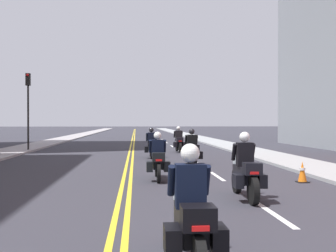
{
  "coord_description": "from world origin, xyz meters",
  "views": [
    {
      "loc": [
        0.3,
        -0.26,
        1.92
      ],
      "look_at": [
        1.61,
        16.42,
        1.76
      ],
      "focal_mm": 43.59,
      "sensor_mm": 36.0,
      "label": 1
    }
  ],
  "objects": [
    {
      "name": "motorcycle_4",
      "position": [
        1.13,
        21.59,
        0.64
      ],
      "size": [
        0.76,
        2.2,
        1.63
      ],
      "rotation": [
        0.0,
        0.0,
        -0.01
      ],
      "color": "black",
      "rests_on": "ground"
    },
    {
      "name": "motorcycle_1",
      "position": [
        3.01,
        9.66,
        0.66
      ],
      "size": [
        0.77,
        2.31,
        1.68
      ],
      "rotation": [
        0.0,
        0.0,
        -0.01
      ],
      "color": "black",
      "rests_on": "ground"
    },
    {
      "name": "lane_dashes_white",
      "position": [
        3.17,
        29.0,
        0.0
      ],
      "size": [
        0.14,
        56.4,
        0.01
      ],
      "color": "silver",
      "rests_on": "ground"
    },
    {
      "name": "motorcycle_3",
      "position": [
        2.78,
        17.59,
        0.65
      ],
      "size": [
        0.77,
        2.15,
        1.63
      ],
      "rotation": [
        0.0,
        0.0,
        0.03
      ],
      "color": "black",
      "rests_on": "ground"
    },
    {
      "name": "sidewalk_left",
      "position": [
        -7.65,
        48.0,
        0.06
      ],
      "size": [
        2.61,
        144.0,
        0.12
      ],
      "primitive_type": "cube",
      "color": "#989295",
      "rests_on": "ground"
    },
    {
      "name": "traffic_cone_0",
      "position": [
        5.59,
        12.32,
        0.33
      ],
      "size": [
        0.34,
        0.34,
        0.67
      ],
      "color": "black",
      "rests_on": "ground"
    },
    {
      "name": "traffic_light_near",
      "position": [
        -6.74,
        27.06,
        3.52
      ],
      "size": [
        0.28,
        0.38,
        5.12
      ],
      "color": "black",
      "rests_on": "ground"
    },
    {
      "name": "centreline_yellow_inner",
      "position": [
        -0.12,
        48.0,
        0.0
      ],
      "size": [
        0.12,
        132.0,
        0.01
      ],
      "primitive_type": "cube",
      "color": "yellow",
      "rests_on": "ground"
    },
    {
      "name": "ground_plane",
      "position": [
        0.0,
        48.0,
        0.0
      ],
      "size": [
        264.0,
        264.0,
        0.0
      ],
      "primitive_type": "plane",
      "color": "#2F2E36"
    },
    {
      "name": "motorcycle_5",
      "position": [
        3.02,
        25.59,
        0.67
      ],
      "size": [
        0.77,
        2.17,
        1.66
      ],
      "rotation": [
        0.0,
        0.0,
        0.03
      ],
      "color": "black",
      "rests_on": "ground"
    },
    {
      "name": "sidewalk_right",
      "position": [
        7.65,
        48.0,
        0.06
      ],
      "size": [
        2.61,
        144.0,
        0.12
      ],
      "primitive_type": "cube",
      "color": "#949799",
      "rests_on": "ground"
    },
    {
      "name": "centreline_yellow_outer",
      "position": [
        0.12,
        48.0,
        0.0
      ],
      "size": [
        0.12,
        132.0,
        0.01
      ],
      "primitive_type": "cube",
      "color": "yellow",
      "rests_on": "ground"
    },
    {
      "name": "motorcycle_0",
      "position": [
        1.02,
        5.03,
        0.66
      ],
      "size": [
        0.76,
        2.18,
        1.64
      ],
      "rotation": [
        0.0,
        0.0,
        0.0
      ],
      "color": "black",
      "rests_on": "ground"
    },
    {
      "name": "motorcycle_2",
      "position": [
        1.02,
        13.19,
        0.66
      ],
      "size": [
        0.76,
        2.17,
        1.6
      ],
      "rotation": [
        0.0,
        0.0,
        -0.01
      ],
      "color": "black",
      "rests_on": "ground"
    }
  ]
}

